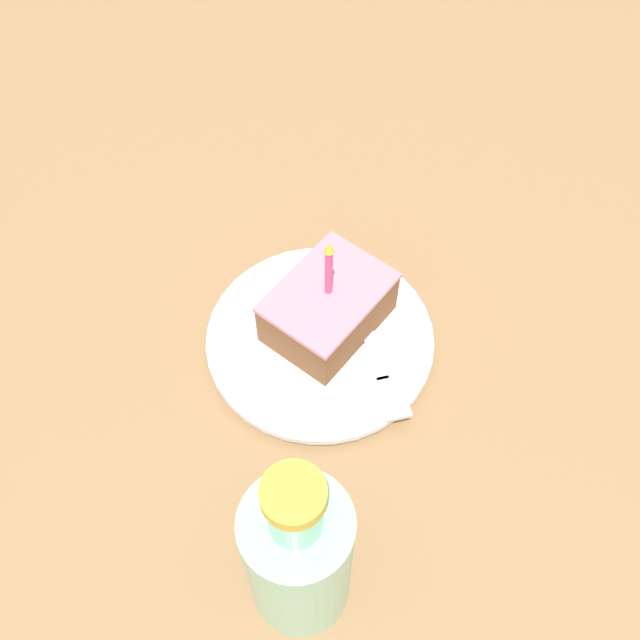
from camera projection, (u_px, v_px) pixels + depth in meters
name	position (u px, v px, depth m)	size (l,w,h in m)	color
ground_plane	(305.00, 360.00, 0.76)	(2.40, 2.40, 0.04)	olive
plate	(320.00, 340.00, 0.74)	(0.22, 0.22, 0.02)	silver
cake_slice	(328.00, 307.00, 0.72)	(0.09, 0.12, 0.12)	brown
fork	(373.00, 349.00, 0.72)	(0.16, 0.13, 0.00)	silver
bottle	(298.00, 556.00, 0.55)	(0.08, 0.08, 0.22)	#8CD1B2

